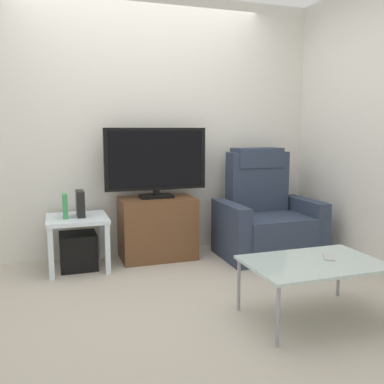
% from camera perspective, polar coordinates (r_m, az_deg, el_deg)
% --- Properties ---
extents(ground_plane, '(6.40, 6.40, 0.00)m').
position_cam_1_polar(ground_plane, '(3.51, -2.62, -12.78)').
color(ground_plane, '#B2A899').
extents(wall_back, '(6.40, 0.06, 2.60)m').
position_cam_1_polar(wall_back, '(4.37, -6.86, 8.75)').
color(wall_back, silver).
rests_on(wall_back, ground).
extents(wall_side, '(0.06, 4.48, 2.60)m').
position_cam_1_polar(wall_side, '(4.20, 23.03, 8.16)').
color(wall_side, silver).
rests_on(wall_side, ground).
extents(tv_stand, '(0.73, 0.46, 0.61)m').
position_cam_1_polar(tv_stand, '(4.22, -4.71, -4.84)').
color(tv_stand, brown).
rests_on(tv_stand, ground).
extents(television, '(1.00, 0.20, 0.68)m').
position_cam_1_polar(television, '(4.14, -4.88, 4.18)').
color(television, black).
rests_on(television, tv_stand).
extents(recliner_armchair, '(0.98, 0.78, 1.08)m').
position_cam_1_polar(recliner_armchair, '(4.39, 9.89, -3.51)').
color(recliner_armchair, '#2D384C').
rests_on(recliner_armchair, ground).
extents(side_table, '(0.54, 0.54, 0.48)m').
position_cam_1_polar(side_table, '(4.00, -15.22, -4.34)').
color(side_table, silver).
rests_on(side_table, ground).
extents(subwoofer_box, '(0.33, 0.33, 0.33)m').
position_cam_1_polar(subwoofer_box, '(4.06, -15.08, -7.67)').
color(subwoofer_box, black).
rests_on(subwoofer_box, ground).
extents(book_upright, '(0.04, 0.13, 0.22)m').
position_cam_1_polar(book_upright, '(3.94, -16.75, -1.83)').
color(book_upright, '#388C4C').
rests_on(book_upright, side_table).
extents(game_console, '(0.07, 0.20, 0.24)m').
position_cam_1_polar(game_console, '(3.98, -14.83, -1.52)').
color(game_console, black).
rests_on(game_console, side_table).
extents(coffee_table, '(0.90, 0.60, 0.40)m').
position_cam_1_polar(coffee_table, '(2.98, 16.07, -9.46)').
color(coffee_table, '#B2C6C1').
rests_on(coffee_table, ground).
extents(cell_phone, '(0.14, 0.16, 0.01)m').
position_cam_1_polar(cell_phone, '(3.08, 17.96, -8.35)').
color(cell_phone, '#B7B7BC').
rests_on(cell_phone, coffee_table).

